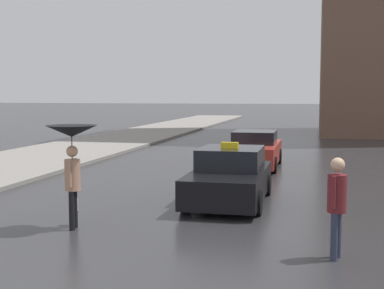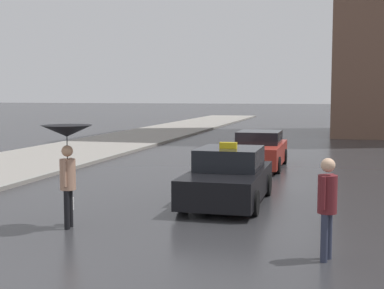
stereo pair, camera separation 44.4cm
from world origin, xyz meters
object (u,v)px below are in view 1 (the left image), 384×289
object	(u,v)px
taxi	(230,178)
sedan_red	(254,150)
pedestrian_with_umbrella	(72,146)
pedestrian_man	(337,199)

from	to	relation	value
taxi	sedan_red	world-z (taller)	taxi
pedestrian_with_umbrella	taxi	bearing A→B (deg)	-48.68
taxi	pedestrian_with_umbrella	xyz separation A→B (m)	(-2.75, -3.44, 1.08)
taxi	sedan_red	size ratio (longest dim) A/B	0.95
taxi	pedestrian_with_umbrella	size ratio (longest dim) A/B	1.92
sedan_red	pedestrian_with_umbrella	size ratio (longest dim) A/B	2.02
taxi	pedestrian_with_umbrella	world-z (taller)	pedestrian_with_umbrella
pedestrian_with_umbrella	sedan_red	bearing A→B (deg)	-24.26
sedan_red	pedestrian_man	xyz separation A→B (m)	(2.64, -11.22, 0.39)
taxi	pedestrian_man	distance (m)	5.03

